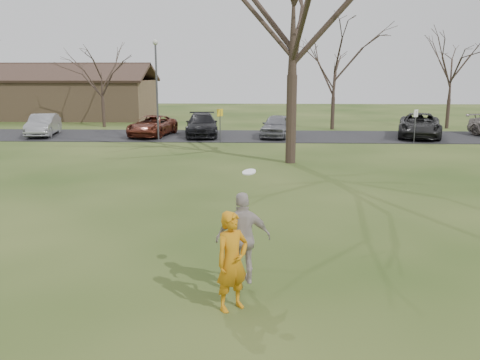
% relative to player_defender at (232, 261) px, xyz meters
% --- Properties ---
extents(ground, '(120.00, 120.00, 0.00)m').
position_rel_player_defender_xyz_m(ground, '(-0.04, 0.54, -0.95)').
color(ground, '#1E380F').
rests_on(ground, ground).
extents(parking_strip, '(62.00, 6.50, 0.04)m').
position_rel_player_defender_xyz_m(parking_strip, '(-0.04, 25.54, -0.93)').
color(parking_strip, black).
rests_on(parking_strip, ground).
extents(player_defender, '(0.82, 0.79, 1.90)m').
position_rel_player_defender_xyz_m(player_defender, '(0.00, 0.00, 0.00)').
color(player_defender, '#C0760F').
rests_on(player_defender, ground).
extents(car_1, '(2.34, 4.66, 1.47)m').
position_rel_player_defender_xyz_m(car_1, '(-14.35, 25.00, -0.17)').
color(car_1, gray).
rests_on(car_1, parking_strip).
extents(car_2, '(2.98, 5.21, 1.37)m').
position_rel_player_defender_xyz_m(car_2, '(-6.90, 25.22, -0.22)').
color(car_2, '#5D2416').
rests_on(car_2, parking_strip).
extents(car_3, '(2.64, 5.37, 1.50)m').
position_rel_player_defender_xyz_m(car_3, '(-3.52, 25.33, -0.16)').
color(car_3, black).
rests_on(car_3, parking_strip).
extents(car_4, '(2.59, 4.65, 1.49)m').
position_rel_player_defender_xyz_m(car_4, '(1.57, 25.03, -0.16)').
color(car_4, slate).
rests_on(car_4, parking_strip).
extents(car_6, '(4.09, 6.20, 1.58)m').
position_rel_player_defender_xyz_m(car_6, '(11.08, 25.24, -0.12)').
color(car_6, black).
rests_on(car_6, parking_strip).
extents(catching_play, '(1.16, 0.63, 2.31)m').
position_rel_player_defender_xyz_m(catching_play, '(0.18, 0.78, 0.19)').
color(catching_play, '#AFA29D').
rests_on(catching_play, ground).
extents(building, '(20.60, 8.50, 5.14)m').
position_rel_player_defender_xyz_m(building, '(-20.04, 38.54, 0.98)').
color(building, '#8C6D4C').
rests_on(building, ground).
extents(lamp_post, '(0.34, 0.34, 6.27)m').
position_rel_player_defender_xyz_m(lamp_post, '(-6.04, 23.04, 3.02)').
color(lamp_post, '#47474C').
rests_on(lamp_post, ground).
extents(sign_yellow, '(0.35, 0.35, 2.08)m').
position_rel_player_defender_xyz_m(sign_yellow, '(-2.04, 22.54, 0.50)').
color(sign_yellow, '#47474C').
rests_on(sign_yellow, ground).
extents(sign_white, '(0.35, 0.35, 2.08)m').
position_rel_player_defender_xyz_m(sign_white, '(9.96, 22.54, 0.50)').
color(sign_white, '#47474C').
rests_on(sign_white, ground).
extents(big_tree, '(9.00, 9.00, 14.00)m').
position_rel_player_defender_xyz_m(big_tree, '(1.96, 15.54, 6.05)').
color(big_tree, '#352821').
rests_on(big_tree, ground).
extents(small_tree_row, '(55.00, 5.90, 8.50)m').
position_rel_player_defender_xyz_m(small_tree_row, '(4.34, 30.60, 2.95)').
color(small_tree_row, '#352821').
rests_on(small_tree_row, ground).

